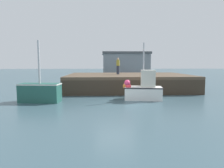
% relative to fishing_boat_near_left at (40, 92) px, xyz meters
% --- Properties ---
extents(ground, '(120.00, 160.00, 0.10)m').
position_rel_fishing_boat_near_left_xyz_m(ground, '(5.03, -1.16, -0.75)').
color(ground, '#38515B').
extents(pier, '(11.94, 8.01, 1.52)m').
position_rel_fishing_boat_near_left_xyz_m(pier, '(6.86, 5.90, 0.57)').
color(pier, brown).
rests_on(pier, ground).
extents(fishing_boat_near_left, '(2.87, 1.45, 4.18)m').
position_rel_fishing_boat_near_left_xyz_m(fishing_boat_near_left, '(0.00, 0.00, 0.00)').
color(fishing_boat_near_left, '#23564C').
rests_on(fishing_boat_near_left, ground).
extents(fishing_boat_near_right, '(2.90, 1.75, 4.11)m').
position_rel_fishing_boat_near_left_xyz_m(fishing_boat_near_right, '(7.24, 0.53, 0.10)').
color(fishing_boat_near_right, silver).
rests_on(fishing_boat_near_right, ground).
extents(dockworker, '(0.34, 0.34, 1.67)m').
position_rel_fishing_boat_near_left_xyz_m(dockworker, '(5.87, 6.71, 1.65)').
color(dockworker, '#2D3342').
rests_on(dockworker, pier).
extents(warehouse, '(10.25, 6.88, 5.05)m').
position_rel_fishing_boat_near_left_xyz_m(warehouse, '(9.47, 31.21, 1.84)').
color(warehouse, gray).
rests_on(warehouse, ground).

